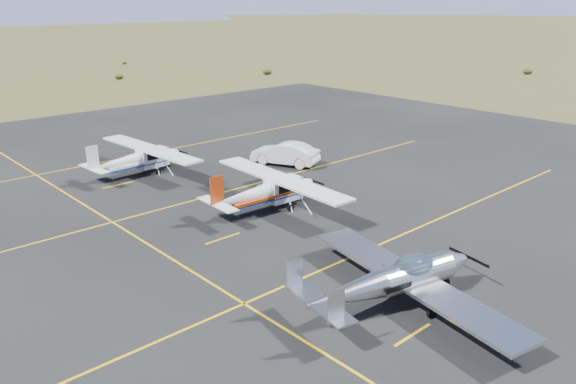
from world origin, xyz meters
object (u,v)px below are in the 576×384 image
aircraft_low_wing (397,279)px  aircraft_cessna (266,191)px  aircraft_plain (137,158)px  sedan (285,154)px

aircraft_low_wing → aircraft_cessna: 11.23m
aircraft_low_wing → aircraft_plain: bearing=99.2°
aircraft_low_wing → sedan: 19.38m
aircraft_low_wing → aircraft_plain: size_ratio=1.07×
aircraft_cessna → sedan: bearing=44.1°
aircraft_cessna → aircraft_low_wing: bearing=-102.2°
aircraft_low_wing → aircraft_cessna: aircraft_cessna is taller
aircraft_plain → sedan: 9.87m
aircraft_low_wing → aircraft_cessna: (2.84, 10.87, 0.05)m
aircraft_plain → sedan: aircraft_plain is taller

